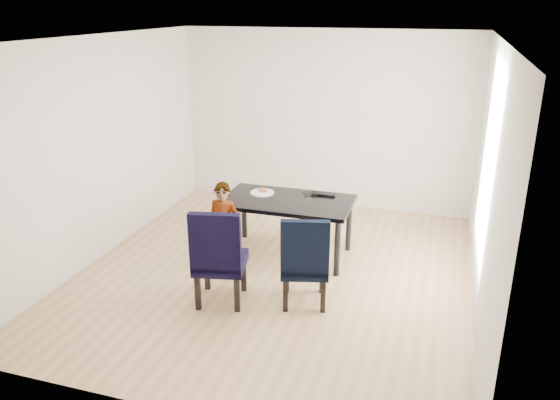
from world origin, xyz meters
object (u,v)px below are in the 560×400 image
(chair_left, at_px, (220,254))
(plate, at_px, (262,193))
(laptop, at_px, (324,193))
(dining_table, at_px, (287,228))
(chair_right, at_px, (305,258))
(child, at_px, (224,228))

(chair_left, distance_m, plate, 1.44)
(laptop, bearing_deg, chair_left, 66.63)
(dining_table, height_order, chair_left, chair_left)
(plate, xyz_separation_m, laptop, (0.76, 0.22, 0.00))
(dining_table, height_order, chair_right, chair_right)
(child, bearing_deg, dining_table, 49.50)
(chair_right, bearing_deg, laptop, 80.35)
(dining_table, bearing_deg, child, -131.60)
(plate, bearing_deg, dining_table, -19.71)
(chair_left, bearing_deg, plate, 79.03)
(dining_table, height_order, laptop, laptop)
(laptop, bearing_deg, chair_right, 95.93)
(dining_table, xyz_separation_m, laptop, (0.39, 0.35, 0.39))
(chair_left, distance_m, child, 0.67)
(dining_table, relative_size, plate, 5.26)
(dining_table, bearing_deg, plate, 160.29)
(child, height_order, laptop, child)
(dining_table, relative_size, laptop, 5.25)
(laptop, bearing_deg, dining_table, 43.19)
(child, distance_m, plate, 0.84)
(chair_right, bearing_deg, child, 145.17)
(chair_left, xyz_separation_m, plate, (-0.02, 1.42, 0.21))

